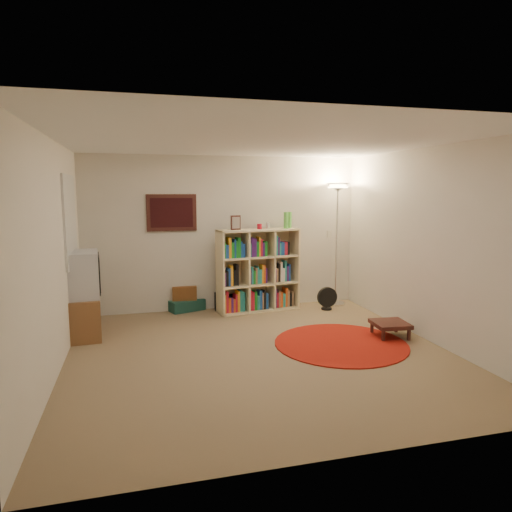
{
  "coord_description": "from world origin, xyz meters",
  "views": [
    {
      "loc": [
        -1.39,
        -5.08,
        1.94
      ],
      "look_at": [
        0.1,
        0.6,
        1.1
      ],
      "focal_mm": 32.0,
      "sensor_mm": 36.0,
      "label": 1
    }
  ],
  "objects_px": {
    "bookshelf": "(257,271)",
    "floor_lamp": "(337,204)",
    "suitcase": "(186,305)",
    "floor_fan": "(327,298)",
    "side_table": "(390,324)",
    "tv_stand": "(78,296)"
  },
  "relations": [
    {
      "from": "bookshelf",
      "to": "floor_fan",
      "type": "distance_m",
      "value": 1.24
    },
    {
      "from": "floor_fan",
      "to": "side_table",
      "type": "xyz_separation_m",
      "value": [
        0.25,
        -1.52,
        -0.02
      ]
    },
    {
      "from": "bookshelf",
      "to": "suitcase",
      "type": "height_order",
      "value": "bookshelf"
    },
    {
      "from": "floor_lamp",
      "to": "side_table",
      "type": "distance_m",
      "value": 2.39
    },
    {
      "from": "bookshelf",
      "to": "floor_fan",
      "type": "bearing_deg",
      "value": -21.84
    },
    {
      "from": "floor_fan",
      "to": "side_table",
      "type": "relative_size",
      "value": 0.78
    },
    {
      "from": "floor_lamp",
      "to": "suitcase",
      "type": "distance_m",
      "value": 3.02
    },
    {
      "from": "floor_lamp",
      "to": "side_table",
      "type": "bearing_deg",
      "value": -90.87
    },
    {
      "from": "bookshelf",
      "to": "floor_fan",
      "type": "relative_size",
      "value": 4.24
    },
    {
      "from": "bookshelf",
      "to": "floor_lamp",
      "type": "height_order",
      "value": "floor_lamp"
    },
    {
      "from": "floor_fan",
      "to": "tv_stand",
      "type": "xyz_separation_m",
      "value": [
        -3.77,
        -0.46,
        0.36
      ]
    },
    {
      "from": "floor_lamp",
      "to": "side_table",
      "type": "xyz_separation_m",
      "value": [
        -0.03,
        -1.81,
        -1.55
      ]
    },
    {
      "from": "bookshelf",
      "to": "floor_lamp",
      "type": "xyz_separation_m",
      "value": [
        1.4,
        0.02,
        1.08
      ]
    },
    {
      "from": "tv_stand",
      "to": "side_table",
      "type": "xyz_separation_m",
      "value": [
        4.02,
        -1.07,
        -0.38
      ]
    },
    {
      "from": "suitcase",
      "to": "side_table",
      "type": "height_order",
      "value": "side_table"
    },
    {
      "from": "floor_fan",
      "to": "suitcase",
      "type": "distance_m",
      "value": 2.33
    },
    {
      "from": "bookshelf",
      "to": "floor_lamp",
      "type": "distance_m",
      "value": 1.76
    },
    {
      "from": "tv_stand",
      "to": "floor_fan",
      "type": "bearing_deg",
      "value": 2.3
    },
    {
      "from": "floor_lamp",
      "to": "floor_fan",
      "type": "distance_m",
      "value": 1.58
    },
    {
      "from": "side_table",
      "to": "suitcase",
      "type": "bearing_deg",
      "value": 140.02
    },
    {
      "from": "bookshelf",
      "to": "suitcase",
      "type": "distance_m",
      "value": 1.3
    },
    {
      "from": "floor_lamp",
      "to": "suitcase",
      "type": "height_order",
      "value": "floor_lamp"
    }
  ]
}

